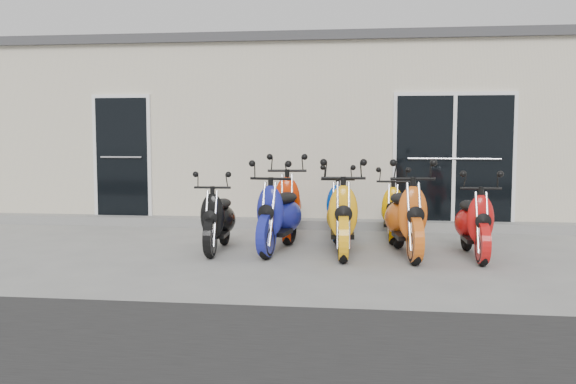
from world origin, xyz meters
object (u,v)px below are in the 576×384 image
object	(u,v)px
scooter_front_black	(218,211)
scooter_back_blue	(338,201)
scooter_back_red	(288,196)
scooter_front_blue	(279,205)
scooter_front_orange_a	(342,206)
scooter_front_red	(474,214)
scooter_back_yellow	(393,203)
scooter_front_orange_b	(406,207)

from	to	relation	value
scooter_front_black	scooter_back_blue	bearing A→B (deg)	37.36
scooter_back_blue	scooter_back_red	bearing A→B (deg)	-173.12
scooter_front_blue	scooter_front_orange_a	xyz separation A→B (m)	(0.87, -0.10, 0.01)
scooter_back_blue	scooter_front_red	bearing A→B (deg)	-37.49
scooter_front_black	scooter_front_orange_a	distance (m)	1.71
scooter_back_blue	scooter_back_yellow	size ratio (longest dim) A/B	1.03
scooter_front_blue	scooter_back_red	distance (m)	1.12
scooter_front_black	scooter_back_yellow	xyz separation A→B (m)	(2.41, 1.35, 0.00)
scooter_front_black	scooter_front_blue	size ratio (longest dim) A/B	0.88
scooter_back_red	scooter_front_blue	bearing A→B (deg)	-95.12
scooter_back_yellow	scooter_back_red	bearing A→B (deg)	-173.62
scooter_front_orange_b	scooter_back_yellow	xyz separation A→B (m)	(-0.13, 1.36, -0.09)
scooter_front_orange_a	scooter_back_blue	distance (m)	1.33
scooter_front_blue	scooter_back_red	world-z (taller)	scooter_back_red
scooter_front_orange_b	scooter_back_blue	bearing A→B (deg)	117.82
scooter_back_blue	scooter_back_yellow	bearing A→B (deg)	0.20
scooter_front_blue	scooter_front_orange_a	world-z (taller)	scooter_front_orange_a
scooter_front_blue	scooter_front_orange_b	size ratio (longest dim) A/B	0.98
scooter_front_black	scooter_back_blue	distance (m)	2.06
scooter_back_yellow	scooter_front_orange_a	bearing A→B (deg)	-116.19
scooter_front_orange_b	scooter_back_blue	size ratio (longest dim) A/B	1.12
scooter_front_orange_b	scooter_back_red	distance (m)	2.13
scooter_front_blue	scooter_back_red	bearing A→B (deg)	99.22
scooter_front_black	scooter_front_orange_a	size ratio (longest dim) A/B	0.86
scooter_back_blue	scooter_back_yellow	xyz separation A→B (m)	(0.83, 0.02, -0.02)
scooter_front_orange_a	scooter_front_red	xyz separation A→B (m)	(1.72, -0.02, -0.07)
scooter_front_blue	scooter_front_red	bearing A→B (deg)	5.35
scooter_front_black	scooter_front_red	xyz separation A→B (m)	(3.42, -0.02, 0.02)
scooter_front_orange_a	scooter_front_red	bearing A→B (deg)	-4.53
scooter_front_blue	scooter_back_yellow	distance (m)	2.02
scooter_front_black	scooter_back_red	distance (m)	1.46
scooter_front_orange_b	scooter_front_orange_a	bearing A→B (deg)	171.24
scooter_back_blue	scooter_front_orange_a	bearing A→B (deg)	-86.13
scooter_front_orange_b	scooter_front_red	xyz separation A→B (m)	(0.88, -0.00, -0.07)
scooter_front_orange_a	scooter_front_orange_b	bearing A→B (deg)	-4.86
scooter_back_yellow	scooter_front_orange_b	bearing A→B (deg)	-82.95
scooter_front_blue	scooter_front_red	size ratio (longest dim) A/B	1.10
scooter_front_blue	scooter_back_blue	bearing A→B (deg)	66.47
scooter_front_black	scooter_front_red	world-z (taller)	scooter_front_red
scooter_front_orange_a	scooter_back_red	distance (m)	1.51
scooter_front_red	scooter_back_yellow	xyz separation A→B (m)	(-1.01, 1.36, -0.02)
scooter_front_orange_a	scooter_back_red	world-z (taller)	scooter_back_red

